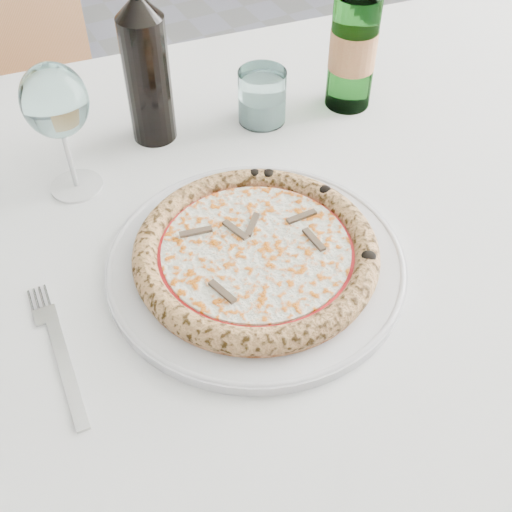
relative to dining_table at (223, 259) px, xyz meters
The scene contains 9 objects.
dining_table is the anchor object (origin of this frame).
chair_far 0.83m from the dining_table, 97.71° to the left, with size 0.56×0.56×0.93m.
plate 0.13m from the dining_table, 90.00° to the right, with size 0.36×0.36×0.02m.
pizza 0.15m from the dining_table, 90.00° to the right, with size 0.29×0.29×0.03m.
fork 0.28m from the dining_table, 155.09° to the right, with size 0.03×0.21×0.00m.
wine_glass 0.30m from the dining_table, 134.99° to the left, with size 0.08×0.08×0.19m.
tumbler 0.26m from the dining_table, 48.29° to the left, with size 0.07×0.07×0.08m.
beer_bottle 0.38m from the dining_table, 26.90° to the left, with size 0.07×0.07×0.28m.
wine_bottle 0.29m from the dining_table, 92.10° to the left, with size 0.07×0.07×0.27m.
Camera 1 is at (-0.03, -0.55, 1.33)m, focal length 45.00 mm.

